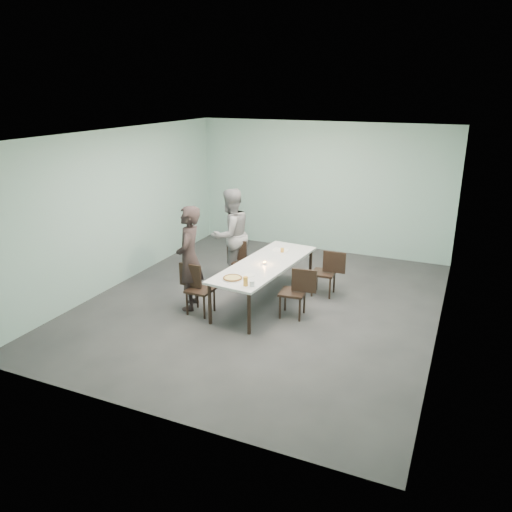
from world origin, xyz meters
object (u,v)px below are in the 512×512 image
at_px(diner_near, 189,258).
at_px(beer_glass, 246,281).
at_px(chair_far_right, 328,270).
at_px(pizza, 233,278).
at_px(chair_near_left, 196,285).
at_px(amber_tumbler, 282,250).
at_px(side_plate, 249,275).
at_px(tealight, 264,263).
at_px(chair_near_right, 297,289).
at_px(diner_far, 231,235).
at_px(water_tumbler, 252,283).
at_px(table, 265,266).
at_px(chair_far_left, 242,259).

xyz_separation_m(diner_near, beer_glass, (1.25, -0.37, -0.09)).
relative_size(chair_far_right, diner_near, 0.47).
bearing_deg(pizza, chair_far_right, 56.23).
distance_m(chair_near_left, amber_tumbler, 1.88).
xyz_separation_m(chair_near_left, amber_tumbler, (0.97, 1.58, 0.29)).
height_order(side_plate, tealight, tealight).
height_order(chair_near_left, tealight, chair_near_left).
distance_m(chair_near_right, side_plate, 0.84).
bearing_deg(chair_far_right, chair_near_right, 76.92).
xyz_separation_m(diner_far, water_tumbler, (1.31, -1.88, -0.13)).
xyz_separation_m(chair_far_right, pizza, (-1.13, -1.70, 0.27)).
xyz_separation_m(table, chair_far_left, (-0.79, 0.70, -0.19)).
bearing_deg(amber_tumbler, table, -95.09).
bearing_deg(chair_near_left, pizza, -2.67).
xyz_separation_m(chair_near_left, chair_far_left, (0.12, 1.58, 0.00)).
xyz_separation_m(chair_far_left, side_plate, (0.79, -1.38, 0.25)).
relative_size(chair_far_left, chair_near_right, 1.00).
height_order(table, chair_far_right, chair_far_right).
distance_m(chair_far_left, tealight, 1.15).
relative_size(chair_near_right, diner_near, 0.47).
bearing_deg(table, diner_far, 143.25).
distance_m(side_plate, tealight, 0.60).
xyz_separation_m(diner_far, tealight, (1.10, -0.88, -0.16)).
distance_m(water_tumbler, tealight, 1.03).
distance_m(side_plate, amber_tumbler, 1.38).
height_order(chair_near_left, chair_far_left, same).
relative_size(chair_near_right, side_plate, 4.83).
xyz_separation_m(table, side_plate, (0.00, -0.67, 0.06)).
xyz_separation_m(chair_near_left, diner_far, (-0.17, 1.68, 0.43)).
distance_m(chair_far_left, amber_tumbler, 0.90).
xyz_separation_m(table, chair_near_right, (0.74, -0.34, -0.19)).
distance_m(pizza, tealight, 0.88).
relative_size(diner_far, beer_glass, 12.38).
xyz_separation_m(chair_far_left, amber_tumbler, (0.85, -0.00, 0.29)).
bearing_deg(chair_far_left, chair_far_right, 3.70).
xyz_separation_m(table, chair_near_left, (-0.91, -0.88, -0.19)).
height_order(tealight, amber_tumbler, amber_tumbler).
xyz_separation_m(side_plate, water_tumbler, (0.23, -0.41, 0.04)).
distance_m(chair_near_right, tealight, 0.81).
bearing_deg(chair_near_left, chair_near_right, 19.48).
bearing_deg(chair_near_right, water_tumbler, 49.98).
distance_m(chair_near_left, side_plate, 0.97).
distance_m(chair_far_right, beer_glass, 2.07).
bearing_deg(chair_near_left, diner_near, 145.47).
xyz_separation_m(beer_glass, amber_tumbler, (-0.07, 1.80, -0.03)).
bearing_deg(amber_tumbler, chair_near_left, -121.59).
relative_size(diner_near, beer_glass, 12.26).
xyz_separation_m(water_tumbler, amber_tumbler, (-0.17, 1.78, -0.01)).
bearing_deg(water_tumbler, diner_far, 124.77).
bearing_deg(tealight, chair_far_right, 41.85).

